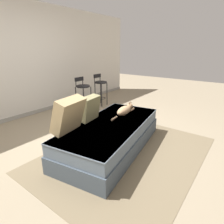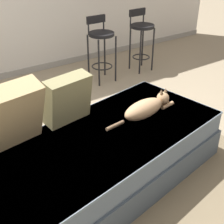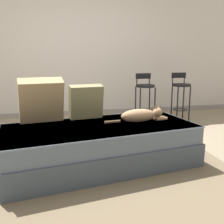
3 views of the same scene
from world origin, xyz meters
name	(u,v)px [view 3 (image 3 of 3)]	position (x,y,z in m)	size (l,w,h in m)	color
ground_plane	(95,152)	(0.00, 0.00, 0.00)	(16.00, 16.00, 0.00)	gray
wall_back_panel	(77,50)	(0.00, 2.25, 1.30)	(8.00, 0.10, 2.60)	silver
wall_baseboard_trim	(79,113)	(0.00, 2.20, 0.04)	(8.00, 0.02, 0.09)	gray
area_rug	(106,176)	(0.00, -0.70, 0.00)	(2.76, 2.04, 0.01)	#75664C
couch	(101,145)	(0.00, -0.40, 0.23)	(2.19, 1.26, 0.45)	#44505B
throw_pillow_corner	(41,100)	(-0.62, -0.13, 0.71)	(0.52, 0.38, 0.50)	tan
throw_pillow_middle	(86,102)	(-0.11, -0.04, 0.66)	(0.42, 0.26, 0.41)	#847F56
cat	(141,115)	(0.48, -0.34, 0.53)	(0.75, 0.22, 0.19)	tan
bar_stool_near_window	(145,93)	(1.12, 1.36, 0.54)	(0.34, 0.34, 0.88)	black
bar_stool_by_doorway	(181,91)	(1.83, 1.36, 0.55)	(0.34, 0.34, 0.88)	black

